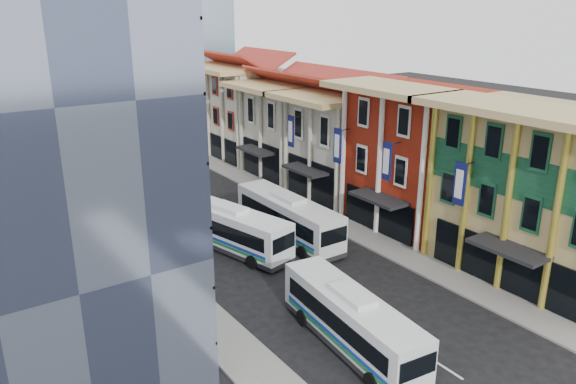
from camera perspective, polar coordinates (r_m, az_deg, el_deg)
ground at (r=32.11m, az=17.21°, el=-17.64°), size 200.00×200.00×0.00m
sidewalk_right at (r=51.14m, az=4.04°, el=-2.64°), size 3.00×90.00×0.15m
sidewalk_left at (r=43.44m, az=-13.98°, el=-7.17°), size 3.00×90.00×0.15m
shophouse_tan at (r=42.62m, az=24.63°, el=-0.28°), size 8.00×14.00×12.00m
shophouse_red at (r=49.44m, az=12.83°, el=3.41°), size 8.00×10.00×12.00m
shophouse_cream_near at (r=56.32m, az=5.71°, el=4.57°), size 8.00×9.00×10.00m
shophouse_cream_mid at (r=63.26m, az=0.44°, el=6.21°), size 8.00×9.00×10.00m
shophouse_cream_far at (r=71.85m, az=-4.41°, el=8.06°), size 8.00×12.00×11.00m
bus_left_near at (r=32.37m, az=6.46°, el=-12.75°), size 3.67×11.25×3.54m
bus_left_far at (r=44.43m, az=-5.93°, el=-3.59°), size 5.37×11.85×3.70m
bus_right at (r=46.14m, az=0.03°, el=-2.55°), size 2.82×11.94×3.83m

